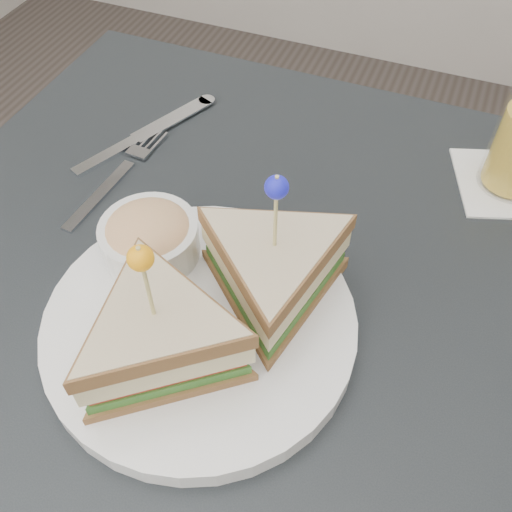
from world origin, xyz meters
name	(u,v)px	position (x,y,z in m)	size (l,w,h in m)	color
ground_plane	(250,512)	(0.00, 0.00, 0.00)	(3.50, 3.50, 0.00)	#3F3833
table	(244,332)	(0.00, 0.00, 0.67)	(0.80, 0.80, 0.75)	black
plate_meal	(207,300)	(-0.01, -0.05, 0.80)	(0.34, 0.34, 0.17)	white
cutlery_fork	(121,172)	(-0.21, 0.11, 0.75)	(0.03, 0.20, 0.01)	#B6BAC1
cutlery_knife	(142,136)	(-0.22, 0.18, 0.75)	(0.11, 0.21, 0.01)	white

